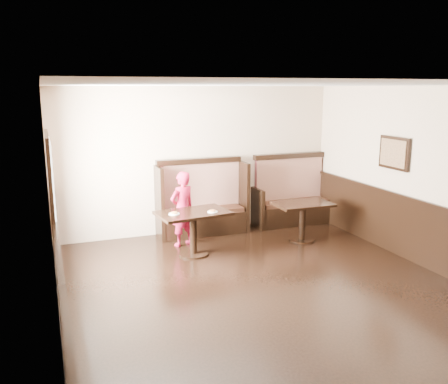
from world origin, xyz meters
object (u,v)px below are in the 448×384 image
booth_main (202,207)px  table_main (193,222)px  booth_neighbor (291,200)px  child (182,209)px  table_neighbor (303,212)px

booth_main → table_main: size_ratio=1.39×
booth_neighbor → child: booth_neighbor is taller
booth_main → booth_neighbor: (1.95, -0.00, -0.05)m
booth_main → child: booth_main is taller
booth_main → child: bearing=-133.3°
table_neighbor → child: 2.20m
table_neighbor → child: bearing=166.8°
booth_neighbor → table_main: 2.72m
table_main → table_neighbor: size_ratio=1.22×
table_neighbor → child: size_ratio=0.77×
child → booth_neighbor: bearing=171.8°
table_main → child: 0.56m
booth_neighbor → table_main: booth_neighbor is taller
booth_neighbor → table_neighbor: booth_neighbor is taller
table_main → booth_neighbor: bearing=17.5°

